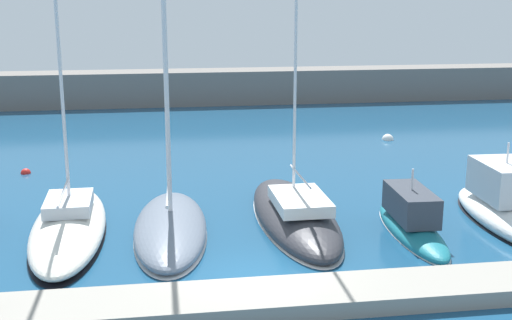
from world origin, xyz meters
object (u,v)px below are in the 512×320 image
sailboat_slate_third (170,226)px  motorboat_white_sixth (509,208)px  mooring_buoy_white (388,140)px  sailboat_charcoal_fourth (295,214)px  sailboat_ivory_second (69,224)px  motorboat_teal_fifth (411,221)px  mooring_buoy_red (26,173)px

sailboat_slate_third → motorboat_white_sixth: (13.35, -0.73, 0.31)m
sailboat_slate_third → mooring_buoy_white: sailboat_slate_third is taller
sailboat_charcoal_fourth → motorboat_white_sixth: 8.51m
mooring_buoy_white → sailboat_charcoal_fourth: bearing=-121.8°
sailboat_ivory_second → sailboat_slate_third: bearing=-98.9°
sailboat_slate_third → motorboat_teal_fifth: size_ratio=2.15×
sailboat_charcoal_fourth → motorboat_teal_fifth: sailboat_charcoal_fourth is taller
motorboat_teal_fifth → mooring_buoy_white: (4.86, 16.39, -0.48)m
mooring_buoy_white → motorboat_white_sixth: bearing=-92.2°
sailboat_slate_third → motorboat_white_sixth: 13.37m
motorboat_teal_fifth → mooring_buoy_white: motorboat_teal_fifth is taller
sailboat_charcoal_fourth → sailboat_slate_third: bearing=96.6°
sailboat_ivory_second → motorboat_white_sixth: size_ratio=2.49×
sailboat_slate_third → motorboat_teal_fifth: (9.10, -1.25, 0.15)m
mooring_buoy_red → sailboat_ivory_second: bearing=-71.1°
sailboat_ivory_second → motorboat_teal_fifth: bearing=-99.1°
motorboat_teal_fifth → mooring_buoy_red: size_ratio=12.98×
sailboat_charcoal_fourth → mooring_buoy_red: sailboat_charcoal_fourth is taller
sailboat_slate_third → mooring_buoy_red: bearing=37.8°
sailboat_ivory_second → mooring_buoy_red: size_ratio=39.18×
sailboat_slate_third → mooring_buoy_red: (-7.09, 10.07, -0.33)m
sailboat_ivory_second → motorboat_teal_fifth: sailboat_ivory_second is taller
motorboat_white_sixth → mooring_buoy_white: 15.89m
sailboat_ivory_second → mooring_buoy_white: (17.77, 14.64, -0.40)m
sailboat_ivory_second → sailboat_charcoal_fourth: bearing=-90.5°
mooring_buoy_white → sailboat_ivory_second: bearing=-140.5°
sailboat_slate_third → sailboat_ivory_second: bearing=85.2°
sailboat_ivory_second → motorboat_teal_fifth: (12.91, -1.74, 0.07)m
sailboat_slate_third → mooring_buoy_red: size_ratio=27.89×
motorboat_teal_fifth → motorboat_white_sixth: (4.25, 0.52, 0.16)m
sailboat_ivory_second → mooring_buoy_white: sailboat_ivory_second is taller
sailboat_ivory_second → sailboat_charcoal_fourth: size_ratio=1.28×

